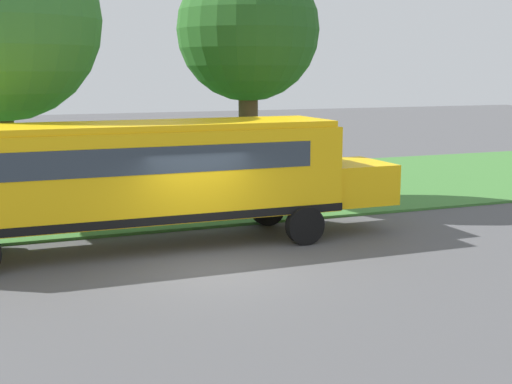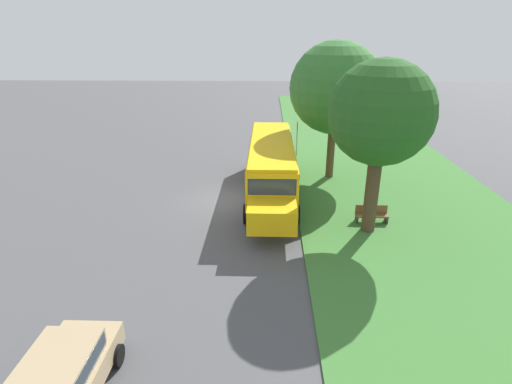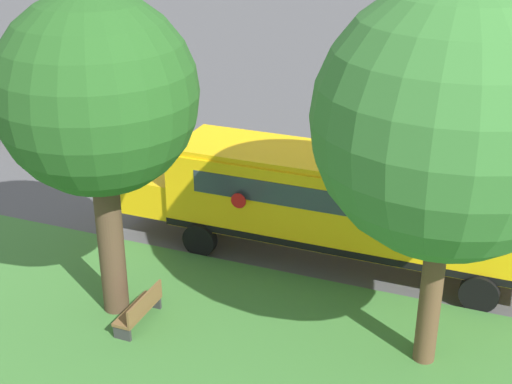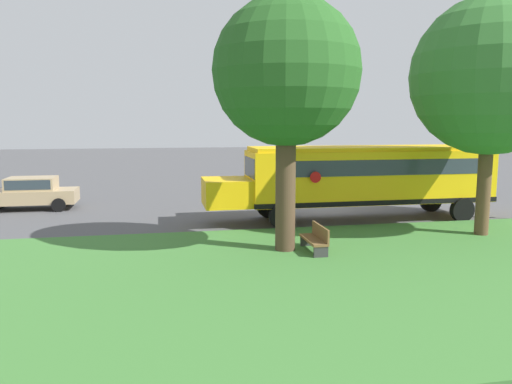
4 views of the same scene
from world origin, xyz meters
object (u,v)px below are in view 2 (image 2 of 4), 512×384
Objects in this scene: oak_tree_roadside_mid at (381,115)px; stop_sign at (297,135)px; school_bus at (271,163)px; park_bench at (372,214)px; car_tan_nearest at (59,381)px; oak_tree_beside_bus at (337,87)px.

oak_tree_roadside_mid reaches higher than stop_sign.
school_bus reaches higher than park_bench.
school_bus is at bearing -110.12° from car_tan_nearest.
stop_sign reaches higher than car_tan_nearest.
park_bench is (-3.04, 11.54, -1.26)m from stop_sign.
car_tan_nearest is 2.75× the size of park_bench.
oak_tree_roadside_mid is at bearing 134.91° from school_bus.
car_tan_nearest reaches higher than park_bench.
park_bench is at bearing -133.48° from car_tan_nearest.
school_bus is 2.82× the size of car_tan_nearest.
oak_tree_beside_bus is at bearing -80.71° from park_bench.
car_tan_nearest is at bearing 62.15° from oak_tree_beside_bus.
oak_tree_roadside_mid reaches higher than park_bench.
school_bus is 7.59m from oak_tree_roadside_mid.
car_tan_nearest is at bearing 44.91° from oak_tree_roadside_mid.
oak_tree_roadside_mid is 5.04× the size of park_bench.
stop_sign is at bearing -108.17° from car_tan_nearest.
oak_tree_beside_bus reaches higher than oak_tree_roadside_mid.
oak_tree_beside_bus is (-9.35, -17.69, 5.02)m from car_tan_nearest.
oak_tree_beside_bus is 7.69m from oak_tree_roadside_mid.
car_tan_nearest is 15.00m from oak_tree_roadside_mid.
car_tan_nearest is 15.18m from park_bench.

